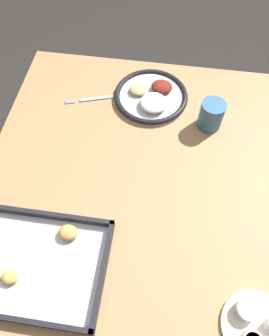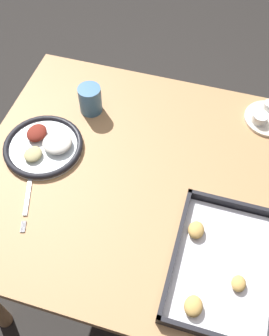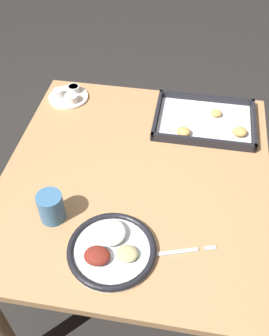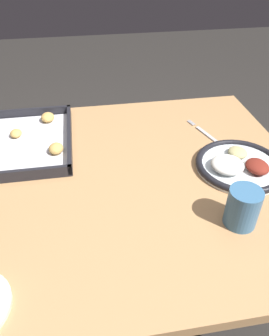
# 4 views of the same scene
# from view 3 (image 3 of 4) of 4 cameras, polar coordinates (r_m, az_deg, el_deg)

# --- Properties ---
(ground_plane) EXTENTS (8.00, 8.00, 0.00)m
(ground_plane) POSITION_cam_3_polar(r_m,az_deg,el_deg) (1.92, 0.17, -15.35)
(ground_plane) COLOR #282623
(dining_table) EXTENTS (0.90, 0.99, 0.71)m
(dining_table) POSITION_cam_3_polar(r_m,az_deg,el_deg) (1.42, 0.22, -3.90)
(dining_table) COLOR #AD7F51
(dining_table) RESTS_ON ground_plane
(dinner_plate) EXTENTS (0.26, 0.26, 0.04)m
(dinner_plate) POSITION_cam_3_polar(r_m,az_deg,el_deg) (1.15, -3.38, -11.58)
(dinner_plate) COLOR silver
(dinner_plate) RESTS_ON dining_table
(fork) EXTENTS (0.22, 0.08, 0.00)m
(fork) POSITION_cam_3_polar(r_m,az_deg,el_deg) (1.15, 5.74, -12.09)
(fork) COLOR #B2B2B7
(fork) RESTS_ON dining_table
(saucer_plate) EXTENTS (0.16, 0.16, 0.04)m
(saucer_plate) POSITION_cam_3_polar(r_m,az_deg,el_deg) (1.67, -9.55, 10.34)
(saucer_plate) COLOR beige
(saucer_plate) RESTS_ON dining_table
(baking_tray) EXTENTS (0.38, 0.28, 0.04)m
(baking_tray) POSITION_cam_3_polar(r_m,az_deg,el_deg) (1.54, 10.26, 6.64)
(baking_tray) COLOR black
(baking_tray) RESTS_ON dining_table
(drinking_cup) EXTENTS (0.08, 0.08, 0.10)m
(drinking_cup) POSITION_cam_3_polar(r_m,az_deg,el_deg) (1.21, -12.02, -5.57)
(drinking_cup) COLOR #38668E
(drinking_cup) RESTS_ON dining_table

